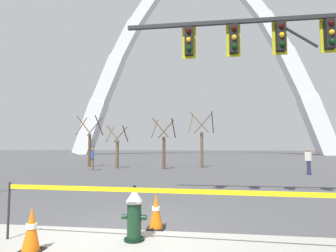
{
  "coord_description": "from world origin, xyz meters",
  "views": [
    {
      "loc": [
        1.52,
        -5.61,
        1.7
      ],
      "look_at": [
        0.06,
        5.0,
        2.5
      ],
      "focal_mm": 29.51,
      "sensor_mm": 36.0,
      "label": 1
    }
  ],
  "objects": [
    {
      "name": "tree_center_left",
      "position": [
        -1.67,
        15.29,
        1.71
      ],
      "size": [
        1.78,
        1.79,
        3.84
      ],
      "color": "brown",
      "rests_on": "ground"
    },
    {
      "name": "ground_plane",
      "position": [
        0.0,
        0.0,
        0.0
      ],
      "size": [
        240.0,
        240.0,
        0.0
      ],
      "primitive_type": "plane",
      "color": "#474749"
    },
    {
      "name": "fire_hydrant",
      "position": [
        0.22,
        -0.61,
        0.47
      ],
      "size": [
        0.46,
        0.48,
        0.99
      ],
      "color": "black",
      "rests_on": "ground"
    },
    {
      "name": "tree_left_mid",
      "position": [
        -5.4,
        15.43,
        1.49
      ],
      "size": [
        1.56,
        1.57,
        3.35
      ],
      "color": "brown",
      "rests_on": "ground"
    },
    {
      "name": "traffic_cone_mid_sidewalk",
      "position": [
        -1.3,
        -1.37,
        0.36
      ],
      "size": [
        0.36,
        0.36,
        0.73
      ],
      "color": "black",
      "rests_on": "ground"
    },
    {
      "name": "tree_far_left",
      "position": [
        -8.24,
        16.67,
        1.91
      ],
      "size": [
        1.98,
        1.99,
        4.29
      ],
      "color": "brown",
      "rests_on": "ground"
    },
    {
      "name": "traffic_cone_by_hydrant",
      "position": [
        0.48,
        0.15,
        0.36
      ],
      "size": [
        0.36,
        0.36,
        0.73
      ],
      "color": "black",
      "rests_on": "ground"
    },
    {
      "name": "pedestrian_standing_center",
      "position": [
        -6.6,
        13.44,
        0.82
      ],
      "size": [
        0.29,
        0.38,
        1.59
      ],
      "color": "brown",
      "rests_on": "ground"
    },
    {
      "name": "tree_center_right",
      "position": [
        1.19,
        16.98,
        2.0
      ],
      "size": [
        2.07,
        2.08,
        4.5
      ],
      "color": "brown",
      "rests_on": "ground"
    },
    {
      "name": "monument_arch",
      "position": [
        -0.0,
        51.82,
        18.18
      ],
      "size": [
        53.92,
        3.3,
        41.4
      ],
      "color": "silver",
      "rests_on": "ground"
    },
    {
      "name": "pedestrian_walking_left",
      "position": [
        7.68,
        12.18,
        0.82
      ],
      "size": [
        0.39,
        0.38,
        1.59
      ],
      "color": "#232847",
      "rests_on": "ground"
    },
    {
      "name": "caution_tape_barrier",
      "position": [
        0.73,
        -0.97,
        0.72
      ],
      "size": [
        5.71,
        0.24,
        1.04
      ],
      "color": "#232326",
      "rests_on": "ground"
    },
    {
      "name": "traffic_signal_gantry",
      "position": [
        4.23,
        2.97,
        4.4
      ],
      "size": [
        7.82,
        0.44,
        6.0
      ],
      "color": "#232326",
      "rests_on": "ground"
    }
  ]
}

